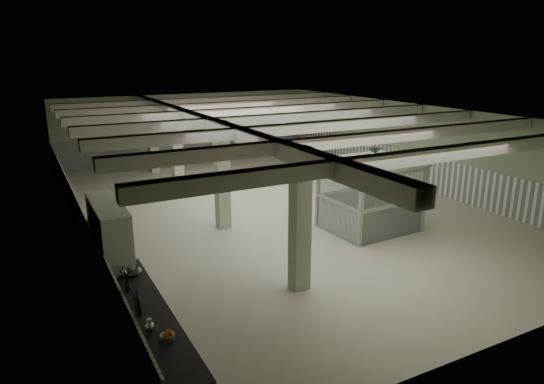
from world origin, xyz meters
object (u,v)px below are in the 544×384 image
prep_counter (147,332)px  guard_booth (371,182)px  walkin_cooler (111,246)px  filing_cabinet (411,208)px

prep_counter → guard_booth: guard_booth is taller
prep_counter → walkin_cooler: 3.09m
walkin_cooler → guard_booth: 8.42m
prep_counter → walkin_cooler: bearing=91.6°
walkin_cooler → guard_booth: (8.38, 0.60, 0.44)m
prep_counter → filing_cabinet: (9.86, 3.28, 0.13)m
filing_cabinet → prep_counter: bearing=-175.5°
prep_counter → guard_booth: size_ratio=1.71×
guard_booth → filing_cabinet: guard_booth is taller
prep_counter → walkin_cooler: size_ratio=2.01×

